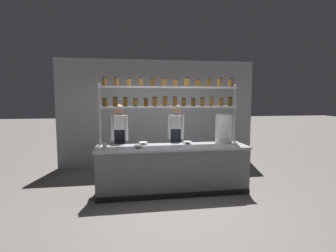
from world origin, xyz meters
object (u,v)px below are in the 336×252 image
Objects in this scene: spice_shelf_unit at (170,99)px; serving_cup_front at (105,145)px; chef_left at (120,138)px; chef_center at (176,137)px; prep_bowl_near_left at (187,143)px; container_stack at (224,129)px; prep_bowl_center_front at (138,147)px; prep_bowl_center_back at (143,143)px.

serving_cup_front is at bearing -168.54° from spice_shelf_unit.
serving_cup_front is (-1.31, -0.27, -0.88)m from spice_shelf_unit.
chef_center is at bearing 1.45° from chef_left.
container_stack is at bearing 3.59° from prep_bowl_near_left.
chef_center is 1.06m from container_stack.
chef_left is 2.22m from container_stack.
chef_left is 9.35× the size of prep_bowl_center_front.
chef_left reaches higher than prep_bowl_near_left.
serving_cup_front is at bearing -175.00° from prep_bowl_near_left.
spice_shelf_unit is 1.30m from container_stack.
container_stack is 0.84m from prep_bowl_near_left.
prep_bowl_near_left and prep_bowl_center_back have the same top height.
chef_left is at bearing 64.53° from serving_cup_front.
prep_bowl_near_left is (0.34, -0.12, -0.90)m from spice_shelf_unit.
prep_bowl_center_front is 2.22× the size of serving_cup_front.
prep_bowl_center_front is at bearing -147.23° from spice_shelf_unit.
container_stack reaches higher than prep_bowl_center_back.
spice_shelf_unit is at bearing -102.81° from chef_center.
container_stack is (1.13, -0.07, -0.63)m from spice_shelf_unit.
chef_center is 9.24× the size of prep_bowl_near_left.
prep_bowl_center_back is at bearing -135.70° from chef_center.
spice_shelf_unit is at bearing 176.38° from container_stack.
prep_bowl_near_left is 1.00× the size of prep_bowl_center_front.
spice_shelf_unit is 1.65× the size of chef_left.
prep_bowl_near_left is 2.22× the size of serving_cup_front.
prep_bowl_center_back is (-0.76, -0.42, -0.05)m from chef_center.
serving_cup_front is (-1.65, -0.14, 0.02)m from prep_bowl_near_left.
prep_bowl_center_back is (-1.70, 0.01, -0.27)m from container_stack.
spice_shelf_unit is 1.21m from prep_bowl_center_front.
serving_cup_front is at bearing 164.59° from prep_bowl_center_front.
chef_left is at bearing 143.73° from prep_bowl_center_back.
chef_center is at bearing 106.89° from prep_bowl_near_left.
chef_center is 20.55× the size of serving_cup_front.
spice_shelf_unit is at bearing 6.27° from prep_bowl_center_back.
chef_left is at bearing 170.59° from container_stack.
prep_bowl_center_front is (-1.02, -0.32, -0.00)m from prep_bowl_near_left.
container_stack is at bearing -0.31° from prep_bowl_center_back.
chef_center reaches higher than prep_bowl_center_back.
spice_shelf_unit is 15.40× the size of prep_bowl_near_left.
chef_center is 1.63m from serving_cup_front.
chef_center is (0.19, 0.36, -0.85)m from spice_shelf_unit.
container_stack is 7.01× the size of serving_cup_front.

